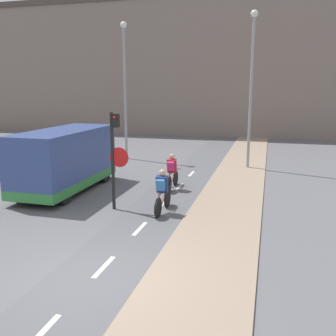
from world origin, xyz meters
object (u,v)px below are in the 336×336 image
Objects in this scene: street_lamp_far at (125,78)px; cyclist_far at (172,172)px; traffic_light_pole at (115,151)px; street_lamp_sidewalk at (252,76)px; van at (66,161)px; cyclist_near at (162,192)px.

street_lamp_far is 8.37m from cyclist_far.
traffic_light_pole reaches higher than cyclist_far.
street_lamp_sidewalk is (7.10, -0.93, 0.04)m from street_lamp_far.
traffic_light_pole is 0.63× the size of van.
traffic_light_pole is 2.12m from cyclist_near.
cyclist_far is at bearing 68.47° from traffic_light_pole.
cyclist_near is at bearing -61.89° from street_lamp_far.
street_lamp_sidewalk is 6.99m from cyclist_far.
traffic_light_pole reaches higher than cyclist_near.
traffic_light_pole is at bearing -178.28° from cyclist_near.
cyclist_near reaches higher than cyclist_far.
street_lamp_far is 4.36× the size of cyclist_far.
cyclist_near is 3.01m from cyclist_far.
street_lamp_sidewalk is at bearing 63.98° from traffic_light_pole.
van is at bearing 148.95° from traffic_light_pole.
street_lamp_far reaches higher than traffic_light_pole.
street_lamp_far is at bearing 172.58° from street_lamp_sidewalk.
traffic_light_pole is at bearing -116.02° from street_lamp_sidewalk.
cyclist_far is at bearing 17.51° from van.
street_lamp_far is at bearing 92.07° from van.
cyclist_near is 0.34× the size of van.
street_lamp_far is 1.46× the size of van.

